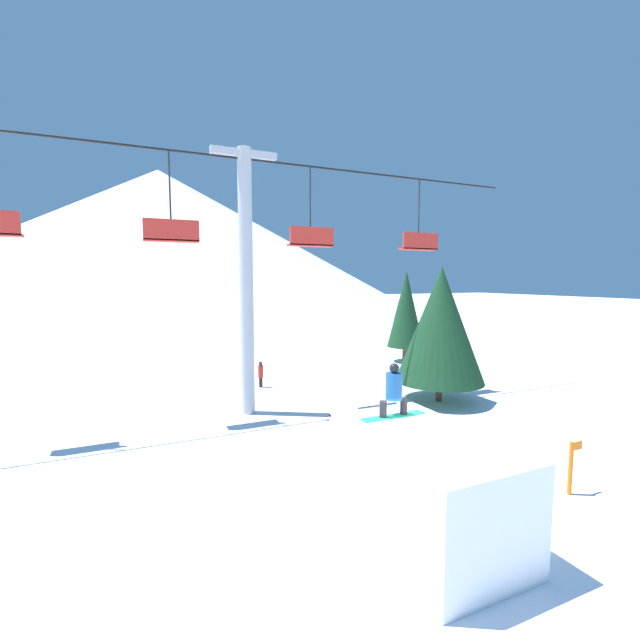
{
  "coord_description": "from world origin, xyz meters",
  "views": [
    {
      "loc": [
        -5.48,
        -6.74,
        5.07
      ],
      "look_at": [
        -0.34,
        4.68,
        3.86
      ],
      "focal_mm": 24.0,
      "sensor_mm": 36.0,
      "label": 1
    }
  ],
  "objects_px": {
    "snow_ramp": "(423,486)",
    "distant_skier": "(261,373)",
    "trail_marker": "(571,466)",
    "pine_tree_near": "(441,325)",
    "snowboarder": "(394,391)"
  },
  "relations": [
    {
      "from": "distant_skier",
      "to": "snow_ramp",
      "type": "bearing_deg",
      "value": -91.75
    },
    {
      "from": "pine_tree_near",
      "to": "trail_marker",
      "type": "distance_m",
      "value": 8.17
    },
    {
      "from": "snow_ramp",
      "to": "trail_marker",
      "type": "distance_m",
      "value": 4.21
    },
    {
      "from": "snow_ramp",
      "to": "distant_skier",
      "type": "height_order",
      "value": "snow_ramp"
    },
    {
      "from": "snowboarder",
      "to": "pine_tree_near",
      "type": "xyz_separation_m",
      "value": [
        6.41,
        6.16,
        0.57
      ]
    },
    {
      "from": "snowboarder",
      "to": "snow_ramp",
      "type": "bearing_deg",
      "value": -93.08
    },
    {
      "from": "snow_ramp",
      "to": "snowboarder",
      "type": "bearing_deg",
      "value": 86.92
    },
    {
      "from": "snowboarder",
      "to": "distant_skier",
      "type": "distance_m",
      "value": 11.56
    },
    {
      "from": "snowboarder",
      "to": "pine_tree_near",
      "type": "relative_size",
      "value": 0.28
    },
    {
      "from": "snow_ramp",
      "to": "trail_marker",
      "type": "xyz_separation_m",
      "value": [
        4.2,
        -0.11,
        -0.34
      ]
    },
    {
      "from": "pine_tree_near",
      "to": "distant_skier",
      "type": "relative_size",
      "value": 4.53
    },
    {
      "from": "snow_ramp",
      "to": "distant_skier",
      "type": "relative_size",
      "value": 3.15
    },
    {
      "from": "snow_ramp",
      "to": "pine_tree_near",
      "type": "relative_size",
      "value": 0.7
    },
    {
      "from": "snowboarder",
      "to": "trail_marker",
      "type": "height_order",
      "value": "snowboarder"
    },
    {
      "from": "snow_ramp",
      "to": "pine_tree_near",
      "type": "bearing_deg",
      "value": 48.48
    }
  ]
}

